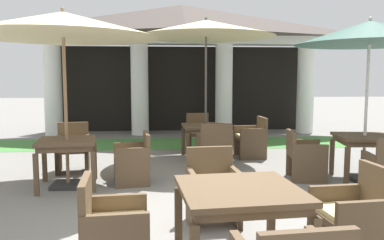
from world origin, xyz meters
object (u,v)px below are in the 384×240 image
(patio_chair_near_foreground_east, at_px, (133,159))
(patio_table_far_back, at_px, (239,198))
(patio_table_mid_right, at_px, (206,129))
(patio_chair_far_back_east, at_px, (354,218))
(patio_chair_mid_right_east, at_px, (252,138))
(patio_chair_near_foreground_north, at_px, (73,149))
(patio_umbrella_mid_left, at_px, (370,34))
(patio_chair_mid_right_north, at_px, (199,133))
(patio_chair_far_back_west, at_px, (112,232))
(patio_table_near_foreground, at_px, (67,146))
(patio_chair_mid_right_south, at_px, (214,147))
(patio_chair_far_back_north, at_px, (213,190))
(patio_table_mid_left, at_px, (365,142))
(patio_umbrella_mid_right, at_px, (206,29))
(patio_umbrella_near_foreground, at_px, (63,25))
(patio_chair_mid_left_west, at_px, (304,156))

(patio_chair_near_foreground_east, relative_size, patio_table_far_back, 0.73)
(patio_table_mid_right, bearing_deg, patio_chair_far_back_east, -79.52)
(patio_table_mid_right, height_order, patio_chair_mid_right_east, patio_chair_mid_right_east)
(patio_chair_near_foreground_north, distance_m, patio_umbrella_mid_left, 5.43)
(patio_chair_mid_right_north, height_order, patio_chair_far_back_east, patio_chair_far_back_east)
(patio_umbrella_mid_left, bearing_deg, patio_chair_far_back_west, -141.76)
(patio_chair_mid_right_north, height_order, patio_chair_mid_right_east, patio_chair_mid_right_east)
(patio_table_near_foreground, bearing_deg, patio_chair_mid_right_north, 52.24)
(patio_chair_near_foreground_east, height_order, patio_chair_mid_right_east, patio_chair_mid_right_east)
(patio_chair_mid_right_south, bearing_deg, patio_chair_far_back_north, -101.14)
(patio_chair_mid_right_north, distance_m, patio_chair_mid_right_east, 1.41)
(patio_table_mid_left, height_order, patio_chair_mid_right_south, patio_chair_mid_right_south)
(patio_table_near_foreground, bearing_deg, patio_chair_mid_right_east, 31.39)
(patio_chair_near_foreground_east, distance_m, patio_chair_mid_right_east, 3.05)
(patio_chair_near_foreground_east, height_order, patio_chair_far_back_east, patio_chair_far_back_east)
(patio_chair_near_foreground_north, height_order, patio_chair_far_back_east, patio_chair_far_back_east)
(patio_chair_near_foreground_east, bearing_deg, patio_umbrella_mid_left, -99.77)
(patio_table_mid_left, distance_m, patio_chair_mid_right_south, 2.57)
(patio_chair_near_foreground_north, bearing_deg, patio_table_near_foreground, 90.00)
(patio_chair_near_foreground_north, height_order, patio_chair_far_back_west, same)
(patio_umbrella_mid_left, distance_m, patio_chair_mid_right_north, 4.36)
(patio_chair_far_back_north, bearing_deg, patio_chair_near_foreground_east, -65.62)
(patio_table_near_foreground, bearing_deg, patio_chair_far_back_east, -39.92)
(patio_chair_far_back_east, bearing_deg, patio_chair_far_back_north, 45.04)
(patio_table_mid_right, xyz_separation_m, patio_chair_far_back_north, (-0.32, -3.73, -0.21))
(patio_table_near_foreground, distance_m, patio_table_mid_left, 4.81)
(patio_chair_mid_right_north, relative_size, patio_chair_far_back_west, 0.97)
(patio_chair_near_foreground_east, bearing_deg, patio_table_mid_right, -44.57)
(patio_chair_near_foreground_east, height_order, patio_chair_far_back_west, patio_chair_far_back_west)
(patio_umbrella_mid_left, relative_size, patio_chair_mid_right_east, 3.09)
(patio_chair_far_back_west, bearing_deg, patio_table_far_back, 90.00)
(patio_table_near_foreground, bearing_deg, patio_chair_near_foreground_east, 8.16)
(patio_chair_near_foreground_north, distance_m, patio_chair_far_back_east, 5.05)
(patio_chair_mid_right_south, bearing_deg, patio_table_mid_right, 90.00)
(patio_table_mid_left, distance_m, patio_chair_far_back_west, 4.78)
(patio_chair_mid_right_east, relative_size, patio_table_far_back, 0.77)
(patio_table_mid_right, distance_m, patio_chair_mid_right_north, 1.02)
(patio_table_mid_left, distance_m, patio_umbrella_mid_right, 3.73)
(patio_umbrella_near_foreground, height_order, patio_chair_far_back_west, patio_umbrella_near_foreground)
(patio_chair_near_foreground_north, xyz_separation_m, patio_chair_mid_left_west, (3.99, -0.84, -0.01))
(patio_chair_mid_left_west, height_order, patio_table_mid_right, patio_chair_mid_left_west)
(patio_chair_mid_right_south, bearing_deg, patio_chair_far_back_west, -112.60)
(patio_chair_near_foreground_north, relative_size, patio_umbrella_mid_right, 0.30)
(patio_chair_near_foreground_north, distance_m, patio_table_far_back, 4.48)
(patio_table_near_foreground, bearing_deg, patio_umbrella_near_foreground, 90.00)
(patio_umbrella_near_foreground, xyz_separation_m, patio_umbrella_mid_left, (4.81, 0.04, -0.08))
(patio_chair_mid_right_north, bearing_deg, patio_chair_near_foreground_north, 35.63)
(patio_chair_mid_left_west, height_order, patio_table_far_back, patio_chair_mid_left_west)
(patio_chair_near_foreground_north, relative_size, patio_chair_near_foreground_east, 1.08)
(patio_chair_mid_left_west, height_order, patio_chair_mid_right_east, patio_chair_mid_right_east)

